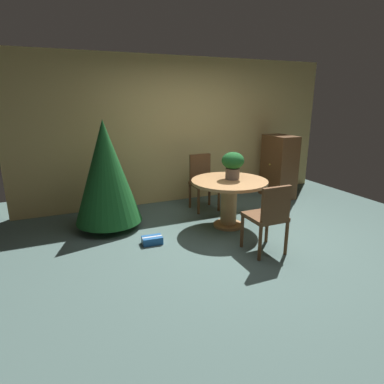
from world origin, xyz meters
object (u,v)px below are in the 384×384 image
(wooden_cabinet, at_px, (279,167))
(wooden_chair_near, at_px, (269,215))
(gift_box_blue, at_px, (152,240))
(round_dining_table, at_px, (229,193))
(wooden_chair_far, at_px, (202,179))
(holiday_tree, at_px, (106,172))
(flower_vase, at_px, (233,163))

(wooden_cabinet, bearing_deg, wooden_chair_near, -130.32)
(gift_box_blue, distance_m, wooden_cabinet, 3.18)
(round_dining_table, height_order, wooden_cabinet, wooden_cabinet)
(gift_box_blue, bearing_deg, wooden_cabinet, 21.23)
(round_dining_table, distance_m, gift_box_blue, 1.34)
(round_dining_table, distance_m, wooden_chair_far, 0.93)
(wooden_chair_near, height_order, wooden_cabinet, wooden_cabinet)
(wooden_chair_far, distance_m, holiday_tree, 1.72)
(holiday_tree, relative_size, wooden_cabinet, 1.33)
(round_dining_table, relative_size, flower_vase, 2.80)
(wooden_chair_near, bearing_deg, wooden_chair_far, 90.00)
(round_dining_table, height_order, wooden_chair_near, wooden_chair_near)
(flower_vase, relative_size, holiday_tree, 0.25)
(holiday_tree, height_order, gift_box_blue, holiday_tree)
(holiday_tree, bearing_deg, flower_vase, -19.36)
(flower_vase, distance_m, wooden_chair_near, 1.13)
(flower_vase, xyz_separation_m, wooden_chair_far, (-0.08, 0.88, -0.43))
(round_dining_table, xyz_separation_m, flower_vase, (0.08, 0.05, 0.44))
(wooden_chair_far, distance_m, wooden_cabinet, 1.67)
(round_dining_table, relative_size, wooden_chair_far, 1.18)
(wooden_chair_far, xyz_separation_m, gift_box_blue, (-1.25, -1.08, -0.48))
(wooden_chair_near, xyz_separation_m, gift_box_blue, (-1.25, 0.83, -0.46))
(round_dining_table, distance_m, wooden_chair_near, 0.98)
(wooden_chair_far, height_order, holiday_tree, holiday_tree)
(round_dining_table, height_order, wooden_chair_far, wooden_chair_far)
(round_dining_table, distance_m, holiday_tree, 1.83)
(flower_vase, relative_size, wooden_chair_far, 0.42)
(round_dining_table, xyz_separation_m, wooden_chair_near, (0.00, -0.98, -0.01))
(wooden_chair_near, xyz_separation_m, wooden_cabinet, (1.67, 1.97, 0.09))
(wooden_chair_near, relative_size, holiday_tree, 0.56)
(flower_vase, bearing_deg, gift_box_blue, -171.43)
(wooden_chair_near, xyz_separation_m, holiday_tree, (-1.67, 1.65, 0.35))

